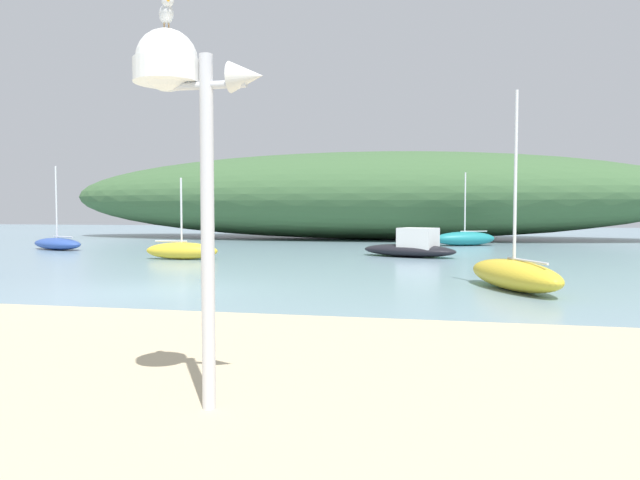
# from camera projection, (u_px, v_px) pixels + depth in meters

# --- Properties ---
(ground_plane) EXTENTS (120.00, 120.00, 0.00)m
(ground_plane) POSITION_uv_depth(u_px,v_px,m) (152.00, 291.00, 14.37)
(ground_plane) COLOR #7A99A8
(distant_hill) EXTENTS (43.77, 11.70, 6.02)m
(distant_hill) POSITION_uv_depth(u_px,v_px,m) (363.00, 196.00, 41.17)
(distant_hill) COLOR #3D6038
(distant_hill) RESTS_ON ground
(mast_structure) EXTENTS (1.18, 0.59, 3.37)m
(mast_structure) POSITION_uv_depth(u_px,v_px,m) (179.00, 90.00, 5.19)
(mast_structure) COLOR silver
(mast_structure) RESTS_ON beach_sand
(seagull_on_radar) EXTENTS (0.26, 0.35, 0.26)m
(seagull_on_radar) POSITION_uv_depth(u_px,v_px,m) (166.00, 12.00, 5.16)
(seagull_on_radar) COLOR orange
(seagull_on_radar) RESTS_ON mast_structure
(sailboat_off_point) EXTENTS (2.55, 3.96, 4.92)m
(sailboat_off_point) POSITION_uv_depth(u_px,v_px,m) (514.00, 274.00, 14.62)
(sailboat_off_point) COLOR gold
(sailboat_off_point) RESTS_ON ground
(motorboat_east_reach) EXTENTS (4.46, 2.91, 1.24)m
(motorboat_east_reach) POSITION_uv_depth(u_px,v_px,m) (412.00, 247.00, 25.04)
(motorboat_east_reach) COLOR black
(motorboat_east_reach) RESTS_ON ground
(sailboat_inner_mooring) EXTENTS (3.79, 2.56, 4.19)m
(sailboat_inner_mooring) POSITION_uv_depth(u_px,v_px,m) (57.00, 243.00, 29.60)
(sailboat_inner_mooring) COLOR #2D4C9E
(sailboat_inner_mooring) RESTS_ON ground
(sailboat_far_right) EXTENTS (3.05, 1.06, 3.28)m
(sailboat_far_right) POSITION_uv_depth(u_px,v_px,m) (182.00, 250.00, 23.80)
(sailboat_far_right) COLOR gold
(sailboat_far_right) RESTS_ON ground
(sailboat_near_shore) EXTENTS (3.74, 2.50, 4.09)m
(sailboat_near_shore) POSITION_uv_depth(u_px,v_px,m) (465.00, 238.00, 32.96)
(sailboat_near_shore) COLOR teal
(sailboat_near_shore) RESTS_ON ground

